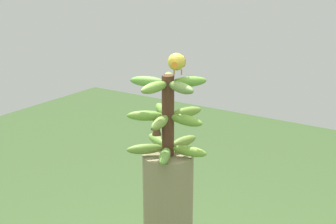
# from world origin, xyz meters

# --- Properties ---
(banana_bunch) EXTENTS (0.32, 0.32, 0.32)m
(banana_bunch) POSITION_xyz_m (-0.00, -0.00, 1.28)
(banana_bunch) COLOR #4C2D1E
(banana_bunch) RESTS_ON banana_tree
(perched_bird) EXTENTS (0.11, 0.20, 0.09)m
(perched_bird) POSITION_xyz_m (0.03, 0.01, 1.49)
(perched_bird) COLOR #C68933
(perched_bird) RESTS_ON banana_bunch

